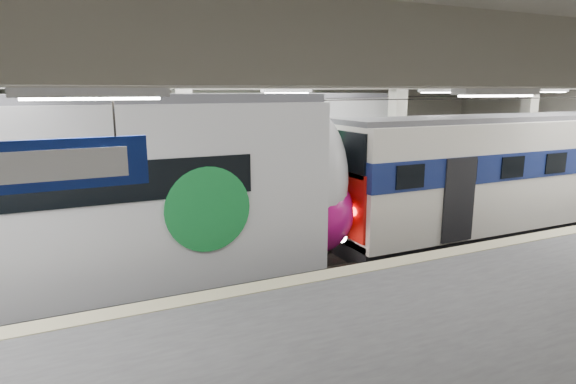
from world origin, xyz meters
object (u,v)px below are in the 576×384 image
far_train (186,160)px  wayfinding_sign (40,165)px  older_rer (497,173)px  modern_emu (82,205)px

far_train → wayfinding_sign: wayfinding_sign is taller
older_rer → wayfinding_sign: bearing=-155.9°
modern_emu → older_rer: bearing=0.0°
older_rer → far_train: size_ratio=0.80×
modern_emu → wayfinding_sign: wayfinding_sign is taller
older_rer → far_train: (-9.41, 5.50, 0.33)m
modern_emu → wayfinding_sign: bearing=-94.5°
modern_emu → far_train: (3.71, 5.50, 0.10)m
older_rer → wayfinding_sign: wayfinding_sign is taller
far_train → older_rer: bearing=-28.0°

